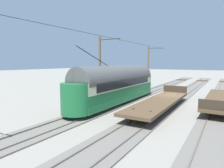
% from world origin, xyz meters
% --- Properties ---
extents(ground_plane, '(220.00, 220.00, 0.00)m').
position_xyz_m(ground_plane, '(0.00, 0.00, 0.00)').
color(ground_plane, gray).
extents(track_streetcar_siding, '(2.80, 80.00, 0.18)m').
position_xyz_m(track_streetcar_siding, '(-5.05, -0.31, 0.05)').
color(track_streetcar_siding, '#666059').
rests_on(track_streetcar_siding, ground).
extents(track_adjacent_siding, '(2.80, 80.00, 0.18)m').
position_xyz_m(track_adjacent_siding, '(0.00, -0.31, 0.05)').
color(track_adjacent_siding, '#666059').
rests_on(track_adjacent_siding, ground).
extents(track_third_siding, '(2.80, 80.00, 0.18)m').
position_xyz_m(track_third_siding, '(5.05, -0.31, 0.05)').
color(track_third_siding, '#666059').
rests_on(track_third_siding, ground).
extents(vintage_streetcar, '(2.65, 16.62, 5.85)m').
position_xyz_m(vintage_streetcar, '(5.05, 3.44, 2.26)').
color(vintage_streetcar, '#196033').
rests_on(vintage_streetcar, ground).
extents(flatcar_adjacent, '(2.80, 13.50, 1.60)m').
position_xyz_m(flatcar_adjacent, '(-5.05, -0.50, 0.86)').
color(flatcar_adjacent, brown).
rests_on(flatcar_adjacent, ground).
extents(flatcar_far_siding, '(2.80, 12.82, 1.60)m').
position_xyz_m(flatcar_far_siding, '(-0.00, 4.04, 0.86)').
color(flatcar_far_siding, brown).
rests_on(flatcar_far_siding, ground).
extents(catenary_pole_foreground, '(2.95, 0.28, 7.72)m').
position_xyz_m(catenary_pole_foreground, '(7.70, -13.44, 4.03)').
color(catenary_pole_foreground, brown).
rests_on(catenary_pole_foreground, ground).
extents(catenary_pole_mid_near, '(2.95, 0.28, 7.72)m').
position_xyz_m(catenary_pole_mid_near, '(7.70, 3.01, 4.03)').
color(catenary_pole_mid_near, brown).
rests_on(catenary_pole_mid_near, ground).
extents(overhead_wire_run, '(2.74, 36.90, 0.18)m').
position_xyz_m(overhead_wire_run, '(5.11, 2.27, 7.18)').
color(overhead_wire_run, black).
rests_on(overhead_wire_run, ground).
extents(spare_tie_stack, '(2.40, 2.40, 0.54)m').
position_xyz_m(spare_tie_stack, '(8.33, -4.64, 0.27)').
color(spare_tie_stack, '#47331E').
rests_on(spare_tie_stack, ground).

